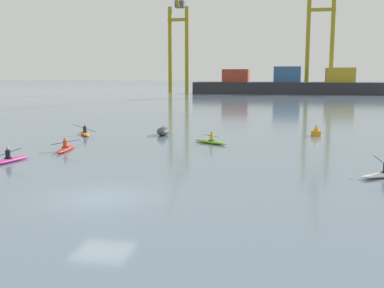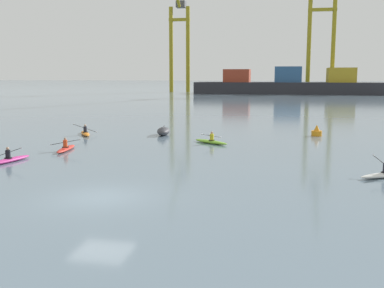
{
  "view_description": "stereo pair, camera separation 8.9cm",
  "coord_description": "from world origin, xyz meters",
  "px_view_note": "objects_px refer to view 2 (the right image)",
  "views": [
    {
      "loc": [
        7.56,
        -18.18,
        5.31
      ],
      "look_at": [
        1.65,
        12.11,
        0.6
      ],
      "focal_mm": 42.55,
      "sensor_mm": 36.0,
      "label": 1
    },
    {
      "loc": [
        7.65,
        -18.16,
        5.31
      ],
      "look_at": [
        1.65,
        12.11,
        0.6
      ],
      "focal_mm": 42.55,
      "sensor_mm": 36.0,
      "label": 2
    }
  ],
  "objects_px": {
    "gantry_crane_west_mid": "(322,27)",
    "capsized_dinghy": "(163,131)",
    "gantry_crane_west": "(179,34)",
    "container_barge": "(288,85)",
    "kayak_orange": "(85,133)",
    "channel_buoy": "(317,132)",
    "kayak_red": "(66,148)",
    "kayak_magenta": "(9,159)",
    "kayak_lime": "(211,141)"
  },
  "relations": [
    {
      "from": "kayak_red",
      "to": "kayak_magenta",
      "type": "bearing_deg",
      "value": -106.93
    },
    {
      "from": "gantry_crane_west_mid",
      "to": "capsized_dinghy",
      "type": "distance_m",
      "value": 102.96
    },
    {
      "from": "gantry_crane_west_mid",
      "to": "kayak_orange",
      "type": "bearing_deg",
      "value": -105.4
    },
    {
      "from": "container_barge",
      "to": "kayak_magenta",
      "type": "bearing_deg",
      "value": -99.49
    },
    {
      "from": "gantry_crane_west_mid",
      "to": "capsized_dinghy",
      "type": "relative_size",
      "value": 14.22
    },
    {
      "from": "kayak_magenta",
      "to": "gantry_crane_west",
      "type": "bearing_deg",
      "value": 97.58
    },
    {
      "from": "kayak_magenta",
      "to": "gantry_crane_west_mid",
      "type": "bearing_deg",
      "value": 76.66
    },
    {
      "from": "kayak_lime",
      "to": "kayak_red",
      "type": "relative_size",
      "value": 0.9
    },
    {
      "from": "gantry_crane_west",
      "to": "channel_buoy",
      "type": "relative_size",
      "value": 36.24
    },
    {
      "from": "kayak_red",
      "to": "channel_buoy",
      "type": "bearing_deg",
      "value": 32.77
    },
    {
      "from": "container_barge",
      "to": "gantry_crane_west",
      "type": "bearing_deg",
      "value": 167.85
    },
    {
      "from": "capsized_dinghy",
      "to": "kayak_orange",
      "type": "height_order",
      "value": "kayak_orange"
    },
    {
      "from": "gantry_crane_west_mid",
      "to": "capsized_dinghy",
      "type": "bearing_deg",
      "value": -101.85
    },
    {
      "from": "container_barge",
      "to": "kayak_red",
      "type": "bearing_deg",
      "value": -99.14
    },
    {
      "from": "container_barge",
      "to": "capsized_dinghy",
      "type": "bearing_deg",
      "value": -97.25
    },
    {
      "from": "container_barge",
      "to": "channel_buoy",
      "type": "xyz_separation_m",
      "value": [
        1.55,
        -90.42,
        -2.22
      ]
    },
    {
      "from": "capsized_dinghy",
      "to": "kayak_red",
      "type": "height_order",
      "value": "kayak_red"
    },
    {
      "from": "container_barge",
      "to": "channel_buoy",
      "type": "bearing_deg",
      "value": -89.02
    },
    {
      "from": "gantry_crane_west",
      "to": "gantry_crane_west_mid",
      "type": "xyz_separation_m",
      "value": [
        41.98,
        -0.47,
        1.23
      ]
    },
    {
      "from": "gantry_crane_west",
      "to": "kayak_orange",
      "type": "distance_m",
      "value": 103.38
    },
    {
      "from": "gantry_crane_west_mid",
      "to": "capsized_dinghy",
      "type": "xyz_separation_m",
      "value": [
        -20.8,
        -99.13,
        -18.5
      ]
    },
    {
      "from": "channel_buoy",
      "to": "kayak_magenta",
      "type": "xyz_separation_m",
      "value": [
        -19.37,
        -16.21,
        -0.19
      ]
    },
    {
      "from": "kayak_red",
      "to": "kayak_magenta",
      "type": "distance_m",
      "value": 4.86
    },
    {
      "from": "gantry_crane_west_mid",
      "to": "channel_buoy",
      "type": "xyz_separation_m",
      "value": [
        -7.47,
        -97.04,
        -18.49
      ]
    },
    {
      "from": "gantry_crane_west",
      "to": "kayak_red",
      "type": "xyz_separation_m",
      "value": [
        16.55,
        -109.07,
        -17.45
      ]
    },
    {
      "from": "container_barge",
      "to": "kayak_orange",
      "type": "relative_size",
      "value": 16.12
    },
    {
      "from": "gantry_crane_west_mid",
      "to": "kayak_lime",
      "type": "height_order",
      "value": "gantry_crane_west_mid"
    },
    {
      "from": "gantry_crane_west_mid",
      "to": "kayak_magenta",
      "type": "height_order",
      "value": "gantry_crane_west_mid"
    },
    {
      "from": "channel_buoy",
      "to": "kayak_orange",
      "type": "xyz_separation_m",
      "value": [
        -20.19,
        -3.37,
        -0.19
      ]
    },
    {
      "from": "kayak_red",
      "to": "kayak_orange",
      "type": "bearing_deg",
      "value": 105.27
    },
    {
      "from": "gantry_crane_west_mid",
      "to": "kayak_magenta",
      "type": "bearing_deg",
      "value": -103.34
    },
    {
      "from": "channel_buoy",
      "to": "kayak_red",
      "type": "height_order",
      "value": "channel_buoy"
    },
    {
      "from": "capsized_dinghy",
      "to": "kayak_orange",
      "type": "xyz_separation_m",
      "value": [
        -6.87,
        -1.28,
        -0.18
      ]
    },
    {
      "from": "channel_buoy",
      "to": "capsized_dinghy",
      "type": "bearing_deg",
      "value": -171.08
    },
    {
      "from": "container_barge",
      "to": "capsized_dinghy",
      "type": "distance_m",
      "value": 93.28
    },
    {
      "from": "channel_buoy",
      "to": "gantry_crane_west",
      "type": "bearing_deg",
      "value": 109.49
    },
    {
      "from": "gantry_crane_west_mid",
      "to": "kayak_orange",
      "type": "xyz_separation_m",
      "value": [
        -27.66,
        -100.41,
        -18.67
      ]
    },
    {
      "from": "container_barge",
      "to": "channel_buoy",
      "type": "relative_size",
      "value": 51.8
    },
    {
      "from": "gantry_crane_west_mid",
      "to": "channel_buoy",
      "type": "distance_m",
      "value": 99.07
    },
    {
      "from": "capsized_dinghy",
      "to": "channel_buoy",
      "type": "height_order",
      "value": "channel_buoy"
    },
    {
      "from": "gantry_crane_west",
      "to": "kayak_orange",
      "type": "bearing_deg",
      "value": -81.92
    },
    {
      "from": "container_barge",
      "to": "capsized_dinghy",
      "type": "relative_size",
      "value": 18.91
    },
    {
      "from": "kayak_orange",
      "to": "gantry_crane_west",
      "type": "bearing_deg",
      "value": 98.08
    },
    {
      "from": "kayak_red",
      "to": "gantry_crane_west",
      "type": "bearing_deg",
      "value": 98.63
    },
    {
      "from": "capsized_dinghy",
      "to": "kayak_orange",
      "type": "bearing_deg",
      "value": -169.44
    },
    {
      "from": "gantry_crane_west",
      "to": "capsized_dinghy",
      "type": "bearing_deg",
      "value": -78.0
    },
    {
      "from": "container_barge",
      "to": "gantry_crane_west_mid",
      "type": "relative_size",
      "value": 1.33
    },
    {
      "from": "gantry_crane_west",
      "to": "kayak_red",
      "type": "distance_m",
      "value": 111.69
    },
    {
      "from": "gantry_crane_west_mid",
      "to": "kayak_red",
      "type": "distance_m",
      "value": 113.09
    },
    {
      "from": "gantry_crane_west",
      "to": "gantry_crane_west_mid",
      "type": "relative_size",
      "value": 0.93
    }
  ]
}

